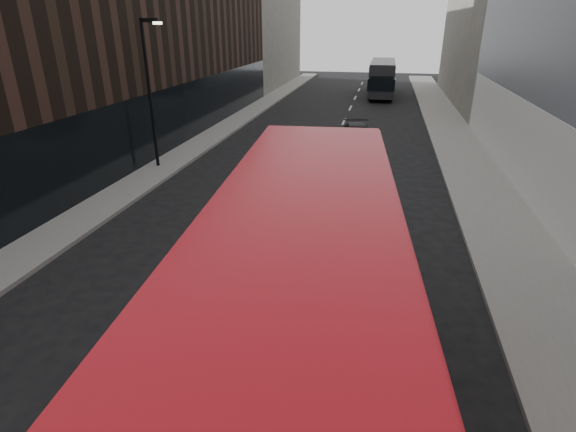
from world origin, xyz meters
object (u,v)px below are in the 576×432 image
Objects in this scene: street_lamp at (150,85)px; car_c at (357,136)px; car_a at (365,220)px; red_bus at (296,368)px; car_b at (355,167)px; grey_bus at (382,77)px.

car_c is (9.67, 6.55, -3.53)m from street_lamp.
car_c is (-1.15, 12.55, 0.03)m from car_a.
red_bus reaches higher than car_b.
car_a is (0.12, -34.07, -1.21)m from grey_bus.
car_b reaches higher than car_a.
street_lamp is 1.91× the size of car_a.
car_a is 12.61m from car_c.
car_c is at bearing 91.33° from car_b.
red_bus is 2.72× the size of car_b.
grey_bus is 2.90× the size of car_a.
red_bus is 43.90m from grey_bus.
grey_bus is 28.10m from car_b.
grey_bus is (0.45, 43.89, -0.80)m from red_bus.
grey_bus is 2.35× the size of car_c.
grey_bus is at bearing 69.15° from street_lamp.
street_lamp is at bearing 156.81° from car_a.
car_a is (0.57, 9.82, -2.01)m from red_bus.
grey_bus is at bearing 96.04° from car_a.
car_c is (-0.35, 6.55, -0.07)m from car_b.
car_c is at bearing 34.14° from street_lamp.
car_b is (-0.79, 6.00, 0.10)m from car_a.
car_a is 6.05m from car_b.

